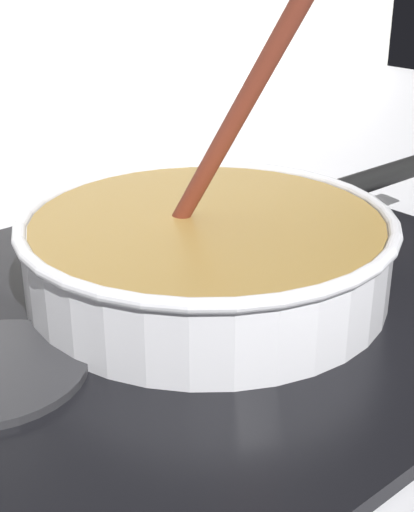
{
  "coord_description": "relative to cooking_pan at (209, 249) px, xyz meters",
  "views": [
    {
      "loc": [
        -0.27,
        -0.27,
        0.28
      ],
      "look_at": [
        0.08,
        0.14,
        0.04
      ],
      "focal_mm": 50.49,
      "sensor_mm": 36.0,
      "label": 1
    }
  ],
  "objects": [
    {
      "name": "burner_ring",
      "position": [
        -0.0,
        0.0,
        -0.03
      ],
      "size": [
        0.17,
        0.17,
        0.01
      ],
      "primitive_type": "torus",
      "color": "#592D0C",
      "rests_on": "hob_plate"
    },
    {
      "name": "ground",
      "position": [
        -0.08,
        -0.14,
        -0.07
      ],
      "size": [
        2.4,
        1.6,
        0.04
      ],
      "primitive_type": "cube",
      "color": "#B7B7BC"
    },
    {
      "name": "hob_plate",
      "position": [
        -0.0,
        0.0,
        -0.04
      ],
      "size": [
        0.56,
        0.48,
        0.01
      ],
      "primitive_type": "cube",
      "color": "black",
      "rests_on": "ground"
    },
    {
      "name": "cooking_pan",
      "position": [
        0.0,
        0.0,
        0.0
      ],
      "size": [
        0.47,
        0.3,
        0.3
      ],
      "color": "silver",
      "rests_on": "hob_plate"
    }
  ]
}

